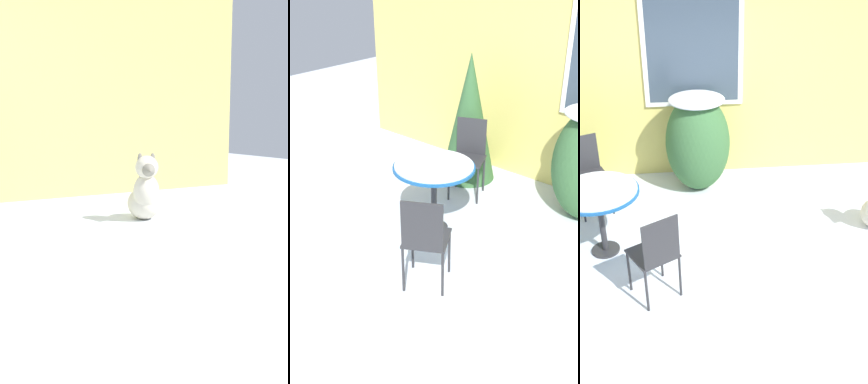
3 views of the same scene
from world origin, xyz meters
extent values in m
plane|color=silver|center=(0.00, 0.00, 0.00)|extent=(16.00, 16.00, 0.00)
cube|color=#E5D16B|center=(0.00, 2.20, 1.37)|extent=(8.00, 0.06, 2.75)
cube|color=white|center=(-0.22, 2.16, 1.71)|extent=(1.25, 0.04, 1.46)
cube|color=#3D4C5B|center=(-0.22, 2.14, 1.71)|extent=(1.13, 0.01, 1.34)
ellipsoid|color=#386638|center=(-0.21, 1.72, 0.63)|extent=(0.81, 0.79, 1.26)
ellipsoid|color=silver|center=(-0.21, 1.72, 1.20)|extent=(0.69, 0.67, 0.12)
cylinder|color=#2D2D30|center=(-1.29, 0.43, 0.01)|extent=(0.30, 0.30, 0.03)
cylinder|color=#2D2D30|center=(-1.29, 0.43, 0.37)|extent=(0.06, 0.06, 0.68)
cylinder|color=#195699|center=(-1.29, 0.43, 0.72)|extent=(0.84, 0.84, 0.03)
cylinder|color=silver|center=(-1.29, 0.43, 0.75)|extent=(0.80, 0.80, 0.02)
cube|color=#2D2D30|center=(-1.50, 1.26, 0.46)|extent=(0.51, 0.51, 0.02)
cube|color=#2D2D30|center=(-1.58, 1.43, 0.70)|extent=(0.33, 0.16, 0.44)
cylinder|color=#2D2D30|center=(-1.59, 1.03, 0.23)|extent=(0.02, 0.02, 0.46)
cylinder|color=#2D2D30|center=(-1.27, 1.17, 0.23)|extent=(0.02, 0.02, 0.46)
cylinder|color=#2D2D30|center=(-1.41, 1.49, 0.23)|extent=(0.02, 0.02, 0.46)
cube|color=#2D2D30|center=(-0.75, -0.28, 0.46)|extent=(0.52, 0.52, 0.02)
cube|color=#2D2D30|center=(-0.66, -0.44, 0.70)|extent=(0.31, 0.19, 0.44)
cylinder|color=#2D2D30|center=(-0.69, -0.05, 0.23)|extent=(0.02, 0.02, 0.46)
cylinder|color=#2D2D30|center=(-0.99, -0.22, 0.23)|extent=(0.02, 0.02, 0.46)
cylinder|color=#2D2D30|center=(-0.51, -0.35, 0.23)|extent=(0.02, 0.02, 0.46)
cylinder|color=#2D2D30|center=(-0.81, -0.52, 0.23)|extent=(0.02, 0.02, 0.46)
camera|label=1|loc=(-0.44, -3.40, 0.97)|focal=45.00mm
camera|label=2|loc=(1.60, -2.87, 2.77)|focal=45.00mm
camera|label=3|loc=(-0.48, -3.82, 3.14)|focal=45.00mm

